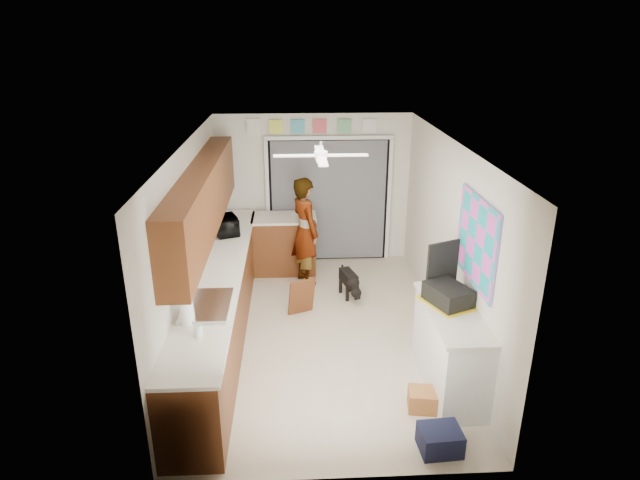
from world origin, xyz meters
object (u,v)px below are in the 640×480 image
object	(u,v)px
dog	(348,283)
suitcase	(448,294)
paper_towel_roll	(187,312)
navy_crate	(440,440)
microwave	(226,225)
cardboard_box	(425,400)
soap_bottle	(188,306)
man	(305,231)

from	to	relation	value
dog	suitcase	bearing A→B (deg)	-82.41
paper_towel_roll	navy_crate	size ratio (longest dim) A/B	0.73
navy_crate	dog	xyz separation A→B (m)	(-0.55, 3.21, 0.10)
suitcase	dog	xyz separation A→B (m)	(-0.86, 2.04, -0.82)
paper_towel_roll	navy_crate	xyz separation A→B (m)	(2.43, -0.86, -0.96)
microwave	paper_towel_roll	xyz separation A→B (m)	(-0.10, -2.61, 0.01)
cardboard_box	dog	distance (m)	2.67
soap_bottle	dog	world-z (taller)	soap_bottle
suitcase	dog	distance (m)	2.36
suitcase	navy_crate	xyz separation A→B (m)	(-0.32, -1.17, -0.92)
navy_crate	dog	distance (m)	3.26
soap_bottle	man	size ratio (longest dim) A/B	0.20
cardboard_box	dog	world-z (taller)	dog
soap_bottle	navy_crate	xyz separation A→B (m)	(2.43, -0.94, -0.99)
man	microwave	bearing A→B (deg)	79.27
microwave	paper_towel_roll	bearing A→B (deg)	157.31
paper_towel_roll	dog	size ratio (longest dim) A/B	0.49
soap_bottle	suitcase	world-z (taller)	soap_bottle
cardboard_box	dog	size ratio (longest dim) A/B	0.62
paper_towel_roll	cardboard_box	bearing A→B (deg)	-6.09
cardboard_box	suitcase	bearing A→B (deg)	60.84
suitcase	man	xyz separation A→B (m)	(-1.49, 2.58, -0.19)
man	dog	xyz separation A→B (m)	(0.62, -0.54, -0.63)
microwave	soap_bottle	world-z (taller)	soap_bottle
microwave	soap_bottle	xyz separation A→B (m)	(-0.10, -2.53, 0.04)
dog	soap_bottle	bearing A→B (deg)	-145.09
man	soap_bottle	bearing A→B (deg)	131.34
cardboard_box	dog	bearing A→B (deg)	101.78
soap_bottle	cardboard_box	distance (m)	2.65
paper_towel_roll	navy_crate	bearing A→B (deg)	-19.42
dog	microwave	bearing A→B (deg)	156.51
microwave	soap_bottle	size ratio (longest dim) A/B	1.40
microwave	navy_crate	bearing A→B (deg)	-166.54
microwave	suitcase	size ratio (longest dim) A/B	0.98
suitcase	dog	bearing A→B (deg)	89.39
dog	paper_towel_roll	bearing A→B (deg)	-144.12
paper_towel_roll	microwave	bearing A→B (deg)	87.78
paper_towel_roll	navy_crate	distance (m)	2.75
suitcase	cardboard_box	xyz separation A→B (m)	(-0.32, -0.57, -0.93)
cardboard_box	navy_crate	world-z (taller)	navy_crate
navy_crate	paper_towel_roll	bearing A→B (deg)	160.58
soap_bottle	paper_towel_roll	size ratio (longest dim) A/B	1.19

